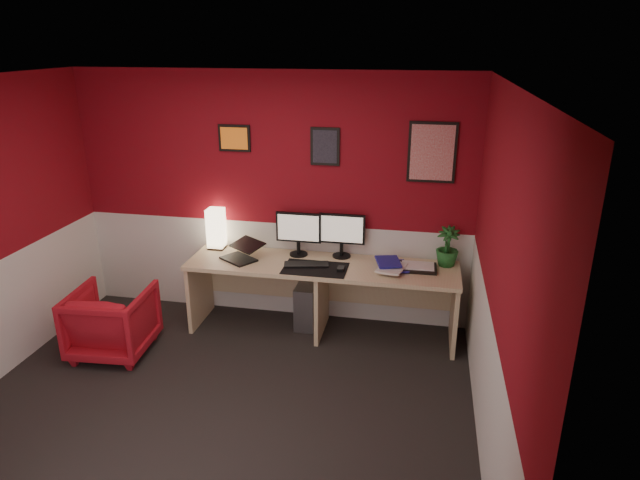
% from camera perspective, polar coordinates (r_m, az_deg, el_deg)
% --- Properties ---
extents(ground, '(4.00, 3.50, 0.01)m').
position_cam_1_polar(ground, '(4.63, -10.63, -16.98)').
color(ground, black).
rests_on(ground, ground).
extents(ceiling, '(4.00, 3.50, 0.01)m').
position_cam_1_polar(ceiling, '(3.73, -13.16, 15.47)').
color(ceiling, white).
rests_on(ceiling, ground).
extents(wall_back, '(4.00, 0.01, 2.50)m').
position_cam_1_polar(wall_back, '(5.58, -5.01, 4.23)').
color(wall_back, maroon).
rests_on(wall_back, ground).
extents(wall_front, '(4.00, 0.01, 2.50)m').
position_cam_1_polar(wall_front, '(2.70, -26.43, -16.63)').
color(wall_front, maroon).
rests_on(wall_front, ground).
extents(wall_right, '(0.01, 3.50, 2.50)m').
position_cam_1_polar(wall_right, '(3.76, 17.80, -4.74)').
color(wall_right, maroon).
rests_on(wall_right, ground).
extents(wainscot_back, '(4.00, 0.01, 1.00)m').
position_cam_1_polar(wainscot_back, '(5.82, -4.80, -2.90)').
color(wainscot_back, silver).
rests_on(wainscot_back, ground).
extents(wainscot_right, '(0.01, 3.50, 1.00)m').
position_cam_1_polar(wainscot_right, '(4.12, 16.60, -14.25)').
color(wainscot_right, silver).
rests_on(wainscot_right, ground).
extents(desk, '(2.60, 0.65, 0.73)m').
position_cam_1_polar(desk, '(5.45, 0.18, -6.04)').
color(desk, tan).
rests_on(desk, ground).
extents(shoji_lamp, '(0.16, 0.16, 0.40)m').
position_cam_1_polar(shoji_lamp, '(5.74, -10.64, 1.06)').
color(shoji_lamp, '#FFE5B2').
rests_on(shoji_lamp, desk).
extents(laptop, '(0.40, 0.38, 0.22)m').
position_cam_1_polar(laptop, '(5.42, -8.43, -0.96)').
color(laptop, black).
rests_on(laptop, desk).
extents(monitor_left, '(0.45, 0.06, 0.58)m').
position_cam_1_polar(monitor_left, '(5.43, -2.26, 1.31)').
color(monitor_left, black).
rests_on(monitor_left, desk).
extents(monitor_right, '(0.45, 0.06, 0.58)m').
position_cam_1_polar(monitor_right, '(5.39, 2.26, 1.16)').
color(monitor_right, black).
rests_on(monitor_right, desk).
extents(desk_mat, '(0.60, 0.38, 0.01)m').
position_cam_1_polar(desk_mat, '(5.20, -0.49, -2.93)').
color(desk_mat, black).
rests_on(desk_mat, desk).
extents(keyboard, '(0.44, 0.22, 0.02)m').
position_cam_1_polar(keyboard, '(5.26, -1.42, -2.53)').
color(keyboard, black).
rests_on(keyboard, desk_mat).
extents(mouse, '(0.06, 0.10, 0.03)m').
position_cam_1_polar(mouse, '(5.15, 2.15, -2.96)').
color(mouse, black).
rests_on(mouse, desk_mat).
extents(book_bottom, '(0.29, 0.35, 0.03)m').
position_cam_1_polar(book_bottom, '(5.23, 6.50, -2.78)').
color(book_bottom, navy).
rests_on(book_bottom, desk).
extents(book_middle, '(0.29, 0.36, 0.02)m').
position_cam_1_polar(book_middle, '(5.19, 6.21, -2.66)').
color(book_middle, silver).
rests_on(book_middle, book_bottom).
extents(book_top, '(0.28, 0.33, 0.03)m').
position_cam_1_polar(book_top, '(5.20, 5.87, -2.31)').
color(book_top, navy).
rests_on(book_top, book_middle).
extents(zen_tray, '(0.35, 0.26, 0.03)m').
position_cam_1_polar(zen_tray, '(5.26, 10.02, -2.83)').
color(zen_tray, black).
rests_on(zen_tray, desk).
extents(potted_plant, '(0.23, 0.23, 0.38)m').
position_cam_1_polar(potted_plant, '(5.34, 12.99, -0.67)').
color(potted_plant, '#19591E').
rests_on(potted_plant, desk).
extents(pc_tower, '(0.21, 0.45, 0.45)m').
position_cam_1_polar(pc_tower, '(5.68, -1.22, -6.50)').
color(pc_tower, '#99999E').
rests_on(pc_tower, ground).
extents(armchair, '(0.72, 0.74, 0.63)m').
position_cam_1_polar(armchair, '(5.49, -20.59, -7.83)').
color(armchair, '#B31420').
rests_on(armchair, ground).
extents(art_left, '(0.32, 0.02, 0.26)m').
position_cam_1_polar(art_left, '(5.54, -8.80, 10.33)').
color(art_left, orange).
rests_on(art_left, wall_back).
extents(art_center, '(0.28, 0.02, 0.36)m').
position_cam_1_polar(art_center, '(5.31, 0.52, 9.61)').
color(art_center, black).
rests_on(art_center, wall_back).
extents(art_right, '(0.44, 0.02, 0.56)m').
position_cam_1_polar(art_right, '(5.23, 11.47, 8.82)').
color(art_right, red).
rests_on(art_right, wall_back).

